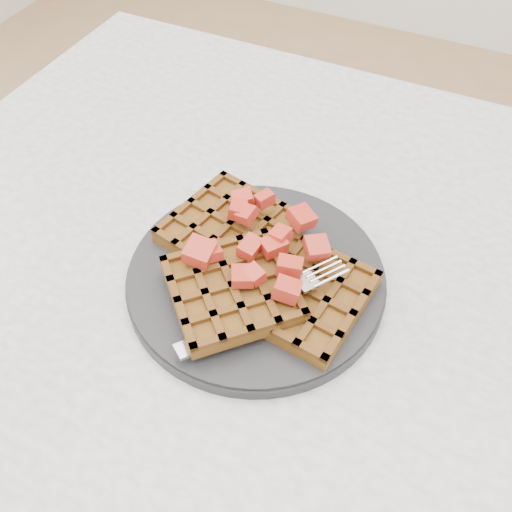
{
  "coord_description": "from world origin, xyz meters",
  "views": [
    {
      "loc": [
        -0.01,
        -0.33,
        1.19
      ],
      "look_at": [
        -0.16,
        -0.01,
        0.79
      ],
      "focal_mm": 40.0,
      "sensor_mm": 36.0,
      "label": 1
    }
  ],
  "objects": [
    {
      "name": "plate",
      "position": [
        -0.16,
        -0.01,
        0.76
      ],
      "size": [
        0.25,
        0.25,
        0.02
      ],
      "primitive_type": "cylinder",
      "color": "black",
      "rests_on": "table"
    },
    {
      "name": "table",
      "position": [
        0.0,
        0.0,
        0.64
      ],
      "size": [
        1.2,
        0.8,
        0.75
      ],
      "color": "silver",
      "rests_on": "ground"
    },
    {
      "name": "fork",
      "position": [
        -0.12,
        -0.05,
        0.77
      ],
      "size": [
        0.12,
        0.16,
        0.02
      ],
      "primitive_type": null,
      "rotation": [
        0.0,
        0.0,
        -0.6
      ],
      "color": "silver",
      "rests_on": "plate"
    },
    {
      "name": "strawberry_pile",
      "position": [
        -0.16,
        -0.01,
        0.8
      ],
      "size": [
        0.15,
        0.15,
        0.02
      ],
      "primitive_type": null,
      "color": "#A01108",
      "rests_on": "waffles"
    },
    {
      "name": "waffles",
      "position": [
        -0.16,
        -0.02,
        0.78
      ],
      "size": [
        0.22,
        0.22,
        0.03
      ],
      "color": "brown",
      "rests_on": "plate"
    }
  ]
}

